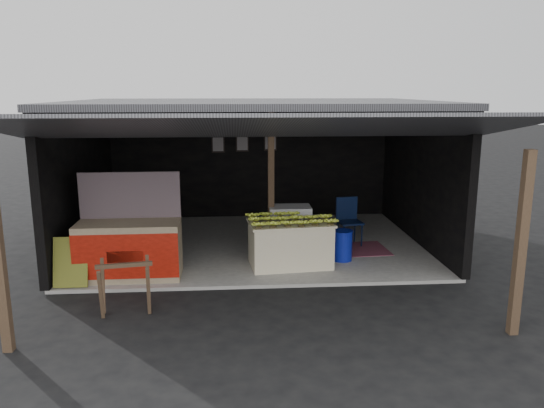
{
  "coord_description": "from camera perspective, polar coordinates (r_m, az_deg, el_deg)",
  "views": [
    {
      "loc": [
        -0.43,
        -8.29,
        3.24
      ],
      "look_at": [
        0.29,
        1.55,
        1.1
      ],
      "focal_mm": 35.0,
      "sensor_mm": 36.0,
      "label": 1
    }
  ],
  "objects": [
    {
      "name": "shophouse",
      "position": [
        11.17,
        -1.98,
        6.37
      ],
      "size": [
        7.4,
        7.29,
        3.02
      ],
      "color": "black",
      "rests_on": "ground"
    },
    {
      "name": "water_barrel",
      "position": [
        10.14,
        7.56,
        -4.51
      ],
      "size": [
        0.37,
        0.37,
        0.55
      ],
      "primitive_type": "cylinder",
      "color": "#0D198F",
      "rests_on": "concrete_slab"
    },
    {
      "name": "neighbor_stall",
      "position": [
        9.42,
        -15.08,
        -4.5
      ],
      "size": [
        1.74,
        0.79,
        1.79
      ],
      "rotation": [
        0.0,
        0.0,
        0.01
      ],
      "color": "#998466",
      "rests_on": "concrete_slab"
    },
    {
      "name": "banana_pile",
      "position": [
        9.6,
        1.99,
        -1.45
      ],
      "size": [
        1.46,
        0.97,
        0.16
      ],
      "primitive_type": null,
      "rotation": [
        0.0,
        0.0,
        0.1
      ],
      "color": "yellow",
      "rests_on": "banana_table"
    },
    {
      "name": "sawhorse",
      "position": [
        8.05,
        -15.53,
        -8.12
      ],
      "size": [
        0.8,
        0.79,
        0.79
      ],
      "rotation": [
        0.0,
        0.0,
        0.16
      ],
      "color": "brown",
      "rests_on": "ground"
    },
    {
      "name": "picture_frames",
      "position": [
        13.25,
        -3.07,
        6.55
      ],
      "size": [
        1.62,
        0.04,
        0.46
      ],
      "color": "black",
      "rests_on": "shophouse"
    },
    {
      "name": "concrete_slab",
      "position": [
        11.26,
        -1.85,
        -4.33
      ],
      "size": [
        7.0,
        5.0,
        0.06
      ],
      "primitive_type": "cube",
      "color": "gray",
      "rests_on": "ground"
    },
    {
      "name": "banana_table",
      "position": [
        9.73,
        1.97,
        -4.27
      ],
      "size": [
        1.59,
        1.07,
        0.83
      ],
      "rotation": [
        0.0,
        0.0,
        0.1
      ],
      "color": "silver",
      "rests_on": "concrete_slab"
    },
    {
      "name": "white_crate",
      "position": [
        10.59,
        1.93,
        -2.67
      ],
      "size": [
        0.83,
        0.57,
        0.91
      ],
      "rotation": [
        0.0,
        0.0,
        -0.01
      ],
      "color": "white",
      "rests_on": "concrete_slab"
    },
    {
      "name": "plastic_chair",
      "position": [
        11.15,
        8.2,
        -1.37
      ],
      "size": [
        0.53,
        0.53,
        0.98
      ],
      "rotation": [
        0.0,
        0.0,
        0.16
      ],
      "color": "black",
      "rests_on": "concrete_slab"
    },
    {
      "name": "magenta_rug",
      "position": [
        10.89,
        8.37,
        -4.85
      ],
      "size": [
        1.56,
        1.09,
        0.01
      ],
      "primitive_type": "cube",
      "rotation": [
        0.0,
        0.0,
        0.06
      ],
      "color": "maroon",
      "rests_on": "concrete_slab"
    },
    {
      "name": "green_signboard",
      "position": [
        9.31,
        -20.85,
        -5.87
      ],
      "size": [
        0.55,
        0.26,
        0.81
      ],
      "primitive_type": "cube",
      "rotation": [
        -0.28,
        0.0,
        0.0
      ],
      "color": "black",
      "rests_on": "concrete_slab"
    },
    {
      "name": "ground",
      "position": [
        8.91,
        -1.16,
        -9.08
      ],
      "size": [
        80.0,
        80.0,
        0.0
      ],
      "primitive_type": "plane",
      "color": "black",
      "rests_on": "ground"
    }
  ]
}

